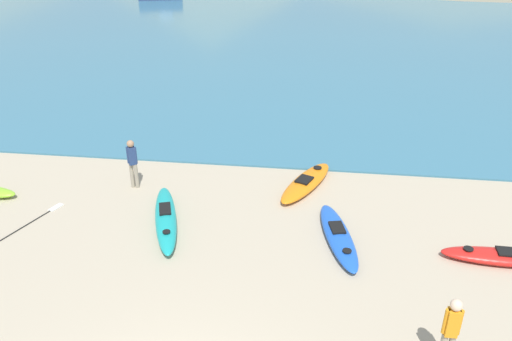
{
  "coord_description": "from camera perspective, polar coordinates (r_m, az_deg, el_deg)",
  "views": [
    {
      "loc": [
        2.04,
        -4.65,
        7.34
      ],
      "look_at": [
        0.27,
        8.92,
        0.5
      ],
      "focal_mm": 35.0,
      "sensor_mm": 36.0,
      "label": 1
    }
  ],
  "objects": [
    {
      "name": "person_near_waterline",
      "position": [
        15.45,
        -13.94,
        1.08
      ],
      "size": [
        0.32,
        0.26,
        1.57
      ],
      "color": "gray",
      "rests_on": "ground_plane"
    },
    {
      "name": "kayak_on_sand_4",
      "position": [
        13.73,
        -10.28,
        -5.37
      ],
      "size": [
        1.63,
        3.45,
        0.4
      ],
      "color": "teal",
      "rests_on": "ground_plane"
    },
    {
      "name": "bay_water",
      "position": [
        50.37,
        5.28,
        18.12
      ],
      "size": [
        160.0,
        70.0,
        0.06
      ],
      "primitive_type": "cube",
      "color": "teal",
      "rests_on": "ground_plane"
    },
    {
      "name": "kayak_on_sand_3",
      "position": [
        13.05,
        9.37,
        -7.37
      ],
      "size": [
        1.3,
        3.14,
        0.31
      ],
      "color": "blue",
      "rests_on": "ground_plane"
    },
    {
      "name": "person_near_foreground",
      "position": [
        9.85,
        21.36,
        -16.59
      ],
      "size": [
        0.32,
        0.21,
        1.57
      ],
      "color": "gray",
      "rests_on": "ground_plane"
    },
    {
      "name": "loose_paddle",
      "position": [
        14.81,
        -25.14,
        -5.9
      ],
      "size": [
        1.08,
        2.68,
        0.03
      ],
      "color": "black",
      "rests_on": "ground_plane"
    },
    {
      "name": "kayak_on_sand_1",
      "position": [
        13.47,
        26.16,
        -8.84
      ],
      "size": [
        2.78,
        0.74,
        0.34
      ],
      "color": "red",
      "rests_on": "ground_plane"
    },
    {
      "name": "kayak_on_sand_2",
      "position": [
        15.44,
        5.75,
        -1.35
      ],
      "size": [
        1.88,
        3.07,
        0.34
      ],
      "color": "orange",
      "rests_on": "ground_plane"
    }
  ]
}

